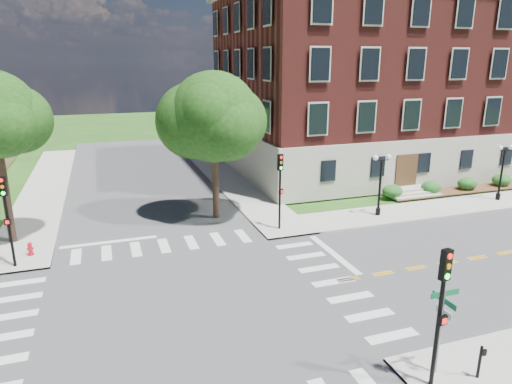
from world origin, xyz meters
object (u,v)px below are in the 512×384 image
object	(u,v)px
traffic_signal_se	(441,301)
street_sign_pole	(442,316)
push_button_post	(480,360)
twin_lamp_east	(502,169)
fire_hydrant	(30,249)
traffic_signal_nw	(6,210)
traffic_signal_ne	(280,182)
twin_lamp_west	(380,181)

from	to	relation	value
traffic_signal_se	street_sign_pole	xyz separation A→B (m)	(0.54, 0.46, -0.88)
traffic_signal_se	push_button_post	xyz separation A→B (m)	(1.71, -0.23, -2.39)
twin_lamp_east	fire_hydrant	bearing A→B (deg)	179.81
traffic_signal_nw	push_button_post	world-z (taller)	traffic_signal_nw
traffic_signal_ne	street_sign_pole	size ratio (longest dim) A/B	1.55
traffic_signal_ne	fire_hydrant	xyz separation A→B (m)	(-14.41, 0.57, -2.72)
traffic_signal_se	twin_lamp_west	xyz separation A→B (m)	(8.03, 15.40, -0.66)
traffic_signal_ne	street_sign_pole	bearing A→B (deg)	-90.24
traffic_signal_nw	twin_lamp_east	bearing A→B (deg)	2.03
push_button_post	twin_lamp_west	bearing A→B (deg)	67.99
push_button_post	fire_hydrant	distance (m)	22.21
push_button_post	fire_hydrant	world-z (taller)	push_button_post
twin_lamp_east	traffic_signal_ne	bearing A→B (deg)	-178.55
traffic_signal_se	push_button_post	world-z (taller)	traffic_signal_se
traffic_signal_ne	twin_lamp_east	world-z (taller)	traffic_signal_ne
twin_lamp_east	street_sign_pole	world-z (taller)	twin_lamp_east
fire_hydrant	traffic_signal_se	bearing A→B (deg)	-48.60
traffic_signal_se	traffic_signal_ne	size ratio (longest dim) A/B	1.00
street_sign_pole	push_button_post	world-z (taller)	street_sign_pole
traffic_signal_ne	street_sign_pole	world-z (taller)	traffic_signal_ne
twin_lamp_east	fire_hydrant	xyz separation A→B (m)	(-32.57, 0.11, -2.06)
street_sign_pole	push_button_post	distance (m)	2.03
twin_lamp_west	traffic_signal_nw	bearing A→B (deg)	-177.38
twin_lamp_east	twin_lamp_west	bearing A→B (deg)	-179.21
traffic_signal_ne	traffic_signal_se	bearing A→B (deg)	-92.30
street_sign_pole	fire_hydrant	bearing A→B (deg)	133.35
traffic_signal_se	push_button_post	distance (m)	2.95
twin_lamp_east	fire_hydrant	distance (m)	32.63
twin_lamp_west	traffic_signal_ne	bearing A→B (deg)	-177.60
twin_lamp_west	fire_hydrant	distance (m)	21.93
twin_lamp_west	twin_lamp_east	distance (m)	10.73
traffic_signal_nw	twin_lamp_west	world-z (taller)	traffic_signal_nw
fire_hydrant	twin_lamp_east	bearing A→B (deg)	-0.19
traffic_signal_ne	traffic_signal_nw	world-z (taller)	same
traffic_signal_se	traffic_signal_ne	distance (m)	15.10
traffic_signal_ne	push_button_post	size ratio (longest dim) A/B	4.00
fire_hydrant	traffic_signal_ne	bearing A→B (deg)	-2.26
traffic_signal_nw	twin_lamp_east	world-z (taller)	traffic_signal_nw
traffic_signal_nw	fire_hydrant	world-z (taller)	traffic_signal_nw
twin_lamp_east	street_sign_pole	distance (m)	23.66
traffic_signal_se	fire_hydrant	xyz separation A→B (m)	(-13.80, 15.66, -2.72)
traffic_signal_ne	twin_lamp_west	distance (m)	7.46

